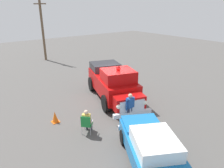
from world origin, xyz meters
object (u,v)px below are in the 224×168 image
(traffic_cone, at_px, (55,117))
(utility_pole, at_px, (43,29))
(classic_hot_rod, at_px, (151,147))
(lawn_chair_near_truck, at_px, (86,123))
(vintage_fire_truck, at_px, (113,83))
(lawn_chair_by_car, at_px, (133,78))
(spectator_seated, at_px, (87,120))
(spectator_standing, at_px, (130,106))

(traffic_cone, bearing_deg, utility_pole, -18.82)
(classic_hot_rod, height_order, lawn_chair_near_truck, classic_hot_rod)
(vintage_fire_truck, xyz_separation_m, classic_hot_rod, (-5.83, 2.57, -0.45))
(vintage_fire_truck, bearing_deg, classic_hot_rod, 156.22)
(classic_hot_rod, distance_m, utility_pole, 19.80)
(vintage_fire_truck, height_order, utility_pole, utility_pole)
(lawn_chair_by_car, distance_m, traffic_cone, 7.38)
(lawn_chair_by_car, relative_size, spectator_seated, 0.79)
(classic_hot_rod, bearing_deg, lawn_chair_near_truck, 16.77)
(lawn_chair_near_truck, relative_size, utility_pole, 0.15)
(spectator_seated, bearing_deg, lawn_chair_by_car, -60.73)
(traffic_cone, bearing_deg, classic_hot_rod, -161.32)
(vintage_fire_truck, bearing_deg, lawn_chair_near_truck, 124.84)
(vintage_fire_truck, height_order, classic_hot_rod, vintage_fire_truck)
(vintage_fire_truck, relative_size, classic_hot_rod, 1.34)
(traffic_cone, bearing_deg, vintage_fire_truck, -83.76)
(classic_hot_rod, height_order, spectator_seated, classic_hot_rod)
(classic_hot_rod, height_order, utility_pole, utility_pole)
(lawn_chair_near_truck, xyz_separation_m, spectator_standing, (-0.42, -2.48, 0.37))
(classic_hot_rod, relative_size, spectator_seated, 3.66)
(classic_hot_rod, bearing_deg, traffic_cone, 18.68)
(lawn_chair_near_truck, bearing_deg, classic_hot_rod, -163.23)
(lawn_chair_near_truck, bearing_deg, spectator_seated, -46.45)
(spectator_seated, relative_size, traffic_cone, 2.03)
(spectator_seated, distance_m, spectator_standing, 2.46)
(spectator_seated, distance_m, traffic_cone, 2.16)
(vintage_fire_truck, bearing_deg, utility_pole, -1.69)
(vintage_fire_truck, bearing_deg, lawn_chair_by_car, -68.13)
(lawn_chair_by_car, xyz_separation_m, spectator_seated, (-3.53, 6.30, 0.11))
(lawn_chair_by_car, bearing_deg, classic_hot_rod, 142.28)
(utility_pole, bearing_deg, classic_hot_rod, 171.29)
(spectator_standing, bearing_deg, classic_hot_rod, 153.21)
(lawn_chair_near_truck, relative_size, spectator_seated, 0.79)
(vintage_fire_truck, relative_size, utility_pole, 0.93)
(utility_pole, height_order, traffic_cone, utility_pole)
(spectator_seated, height_order, spectator_standing, spectator_standing)
(classic_hot_rod, relative_size, utility_pole, 0.69)
(vintage_fire_truck, distance_m, utility_pole, 13.75)
(lawn_chair_near_truck, height_order, traffic_cone, lawn_chair_near_truck)
(traffic_cone, bearing_deg, lawn_chair_by_car, -77.39)
(vintage_fire_truck, relative_size, spectator_standing, 3.78)
(lawn_chair_near_truck, relative_size, lawn_chair_by_car, 1.00)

